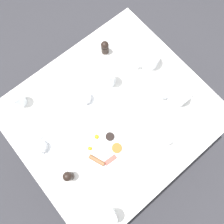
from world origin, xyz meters
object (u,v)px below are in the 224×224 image
pepper_grinder (105,47)px  salt_grinder (68,176)px  napkin_folded (84,62)px  spoon_for_tea (87,196)px  water_glass_tall (110,78)px  knife_by_plate (131,109)px  creamer_jug (166,140)px  breakfast_plate (103,148)px  teapot_near (179,95)px  teapot_far (150,59)px  teacup_with_saucer_right (40,147)px  wine_glass_spare (18,99)px  fork_by_plate (47,90)px  teacup_with_saucer_left (85,98)px  water_glass_short (110,218)px

pepper_grinder → salt_grinder: (-0.50, 0.68, 0.00)m
napkin_folded → spoon_for_tea: bearing=143.2°
water_glass_tall → knife_by_plate: 0.24m
creamer_jug → salt_grinder: 0.61m
pepper_grinder → salt_grinder: 0.84m
spoon_for_tea → napkin_folded: bearing=-36.8°
breakfast_plate → spoon_for_tea: size_ratio=2.22×
salt_grinder → napkin_folded: bearing=-44.3°
teapot_near → water_glass_tall: bearing=158.3°
teapot_far → teacup_with_saucer_right: (-0.00, 0.88, -0.03)m
salt_grinder → creamer_jug: bearing=-109.7°
water_glass_tall → spoon_for_tea: water_glass_tall is taller
teapot_far → napkin_folded: 0.44m
creamer_jug → knife_by_plate: bearing=5.9°
water_glass_tall → wine_glass_spare: bearing=64.0°
creamer_jug → napkin_folded: creamer_jug is taller
napkin_folded → fork_by_plate: napkin_folded is taller
breakfast_plate → teapot_far: (0.25, -0.60, 0.05)m
teapot_near → teacup_with_saucer_left: teapot_near is taller
creamer_jug → salt_grinder: size_ratio=0.83×
water_glass_tall → wine_glass_spare: water_glass_tall is taller
water_glass_tall → spoon_for_tea: size_ratio=0.99×
water_glass_tall → pepper_grinder: size_ratio=1.31×
breakfast_plate → creamer_jug: size_ratio=3.56×
teapot_near → teacup_with_saucer_left: 0.58m
napkin_folded → teacup_with_saucer_left: bearing=143.7°
breakfast_plate → spoon_for_tea: bearing=121.7°
pepper_grinder → spoon_for_tea: pepper_grinder is taller
napkin_folded → knife_by_plate: size_ratio=0.85×
spoon_for_tea → teacup_with_saucer_left: bearing=-37.0°
teacup_with_saucer_right → pepper_grinder: 0.75m
fork_by_plate → pepper_grinder: bearing=-92.9°
teacup_with_saucer_left → spoon_for_tea: (-0.46, 0.35, -0.03)m
water_glass_tall → breakfast_plate: bearing=134.9°
salt_grinder → spoon_for_tea: 0.16m
teapot_far → spoon_for_tea: size_ratio=1.57×
teapot_near → teacup_with_saucer_right: teapot_near is taller
teapot_far → spoon_for_tea: (-0.40, 0.84, -0.05)m
teacup_with_saucer_right → water_glass_tall: bearing=-84.0°
wine_glass_spare → salt_grinder: 0.56m
salt_grinder → fork_by_plate: size_ratio=0.59×
teacup_with_saucer_right → fork_by_plate: bearing=-40.5°
water_glass_short → teapot_near: bearing=-71.5°
teapot_near → creamer_jug: bearing=-114.9°
teacup_with_saucer_left → water_glass_short: bearing=153.2°
teapot_near → spoon_for_tea: bearing=-140.2°
water_glass_short → wine_glass_spare: size_ratio=1.13×
breakfast_plate → knife_by_plate: size_ratio=1.63×
napkin_folded → knife_by_plate: 0.45m
breakfast_plate → salt_grinder: bearing=89.8°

